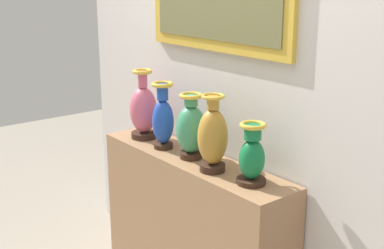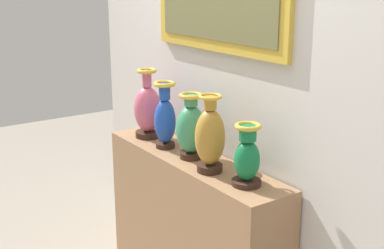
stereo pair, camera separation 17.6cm
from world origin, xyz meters
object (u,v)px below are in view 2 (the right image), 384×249
vase_sapphire (165,118)px  vase_jade (191,128)px  vase_rose (148,109)px  vase_emerald (247,157)px  vase_ochre (210,137)px

vase_sapphire → vase_jade: vase_sapphire is taller
vase_rose → vase_emerald: 0.93m
vase_rose → vase_sapphire: bearing=-5.2°
vase_jade → vase_ochre: bearing=-9.1°
vase_rose → vase_ochre: 0.69m
vase_sapphire → vase_ochre: size_ratio=0.97×
vase_jade → vase_rose: bearing=179.8°
vase_rose → vase_jade: (0.47, -0.00, -0.01)m
vase_ochre → vase_rose: bearing=176.9°
vase_rose → vase_sapphire: (0.24, -0.02, 0.00)m
vase_ochre → vase_emerald: (0.24, 0.04, -0.04)m
vase_rose → vase_sapphire: size_ratio=1.10×
vase_sapphire → vase_jade: size_ratio=1.07×
vase_sapphire → vase_emerald: bearing=1.8°
vase_sapphire → vase_ochre: (0.45, -0.02, 0.00)m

